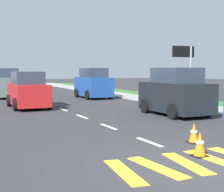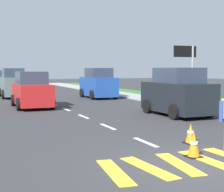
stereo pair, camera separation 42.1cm
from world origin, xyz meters
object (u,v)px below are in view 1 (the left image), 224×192
object	(u,v)px
lane_direction_sign	(186,64)
car_oncoming_lead	(28,91)
traffic_cone_far	(194,133)
traffic_cone_near	(200,144)
car_parked_curbside	(175,93)
car_oncoming_second	(7,84)
car_parked_far	(93,84)

from	to	relation	value
lane_direction_sign	car_oncoming_lead	size ratio (longest dim) A/B	0.80
lane_direction_sign	traffic_cone_far	bearing A→B (deg)	-123.96
traffic_cone_near	car_parked_curbside	world-z (taller)	car_parked_curbside
lane_direction_sign	traffic_cone_far	world-z (taller)	lane_direction_sign
car_parked_curbside	car_oncoming_lead	xyz separation A→B (m)	(-5.77, 5.93, -0.09)
lane_direction_sign	traffic_cone_near	xyz separation A→B (m)	(-3.95, -5.93, -2.10)
car_oncoming_second	traffic_cone_near	bearing A→B (deg)	-84.51
traffic_cone_near	traffic_cone_far	bearing A→B (deg)	57.22
traffic_cone_near	car_oncoming_second	world-z (taller)	car_oncoming_second
car_oncoming_lead	car_oncoming_second	bearing A→B (deg)	90.99
traffic_cone_near	car_parked_far	size ratio (longest dim) A/B	0.16
lane_direction_sign	car_oncoming_lead	xyz separation A→B (m)	(-5.78, 6.72, -1.46)
traffic_cone_far	car_oncoming_lead	bearing A→B (deg)	103.39
car_parked_far	car_oncoming_second	distance (m)	6.62
car_oncoming_lead	car_oncoming_second	distance (m)	7.72
car_parked_curbside	car_parked_far	world-z (taller)	car_parked_far
car_parked_curbside	car_parked_far	size ratio (longest dim) A/B	1.01
traffic_cone_near	lane_direction_sign	bearing A→B (deg)	56.30
lane_direction_sign	car_oncoming_second	bearing A→B (deg)	112.26
lane_direction_sign	car_oncoming_lead	world-z (taller)	lane_direction_sign
car_parked_curbside	car_parked_far	xyz separation A→B (m)	(-0.06, 10.53, 0.01)
car_parked_curbside	car_oncoming_lead	distance (m)	8.27
traffic_cone_near	car_parked_curbside	distance (m)	7.83
car_oncoming_second	car_parked_far	bearing A→B (deg)	-27.97
car_parked_far	lane_direction_sign	bearing A→B (deg)	-89.70
car_oncoming_lead	car_oncoming_second	size ratio (longest dim) A/B	0.95
lane_direction_sign	car_oncoming_lead	bearing A→B (deg)	130.66
traffic_cone_far	car_oncoming_lead	distance (m)	11.64
traffic_cone_far	lane_direction_sign	bearing A→B (deg)	56.04
traffic_cone_near	car_oncoming_lead	size ratio (longest dim) A/B	0.16
car_parked_curbside	car_oncoming_second	bearing A→B (deg)	113.42
traffic_cone_far	car_oncoming_second	bearing A→B (deg)	98.45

